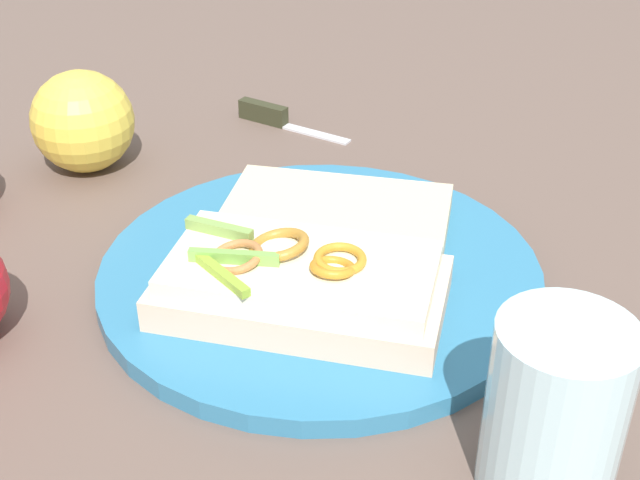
# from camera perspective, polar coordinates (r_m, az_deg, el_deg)

# --- Properties ---
(ground_plane) EXTENTS (2.00, 2.00, 0.00)m
(ground_plane) POSITION_cam_1_polar(r_m,az_deg,el_deg) (0.59, 0.00, -2.73)
(ground_plane) COLOR brown
(ground_plane) RESTS_ON ground
(plate) EXTENTS (0.29, 0.29, 0.01)m
(plate) POSITION_cam_1_polar(r_m,az_deg,el_deg) (0.58, 0.00, -2.21)
(plate) COLOR teal
(plate) RESTS_ON ground_plane
(sandwich) EXTENTS (0.20, 0.15, 0.05)m
(sandwich) POSITION_cam_1_polar(r_m,az_deg,el_deg) (0.53, -1.30, -2.86)
(sandwich) COLOR beige
(sandwich) RESTS_ON plate
(bread_slice_side) EXTENTS (0.18, 0.14, 0.02)m
(bread_slice_side) POSITION_cam_1_polar(r_m,az_deg,el_deg) (0.61, 1.05, 1.45)
(bread_slice_side) COLOR beige
(bread_slice_side) RESTS_ON plate
(apple_0) EXTENTS (0.11, 0.11, 0.08)m
(apple_0) POSITION_cam_1_polar(r_m,az_deg,el_deg) (0.74, -15.33, 7.53)
(apple_0) COLOR gold
(apple_0) RESTS_ON ground_plane
(drinking_glass) EXTENTS (0.07, 0.07, 0.10)m
(drinking_glass) POSITION_cam_1_polar(r_m,az_deg,el_deg) (0.43, 15.19, -10.78)
(drinking_glass) COLOR silver
(drinking_glass) RESTS_ON ground_plane
(knife) EXTENTS (0.10, 0.08, 0.02)m
(knife) POSITION_cam_1_polar(r_m,az_deg,el_deg) (0.81, -3.00, 8.08)
(knife) COLOR silver
(knife) RESTS_ON ground_plane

